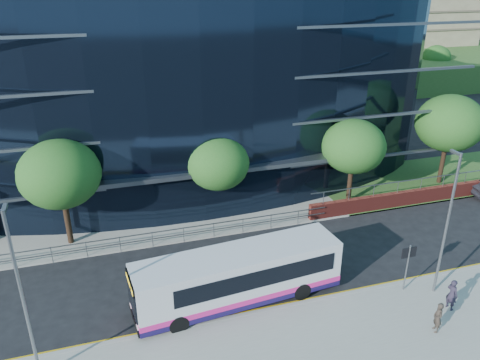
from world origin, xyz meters
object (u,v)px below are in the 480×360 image
object	(u,v)px
tree_far_c	(354,147)
pedestrian	(452,294)
tree_far_a	(60,174)
street_sign	(408,258)
tree_dist_e	(350,63)
streetlight_east	(447,221)
pedestrian_b	(438,317)
tree_dist_f	(436,57)
tree_far_d	(450,123)
city_bus	(240,276)
streetlight_west	(22,294)
tree_far_b	(218,163)

from	to	relation	value
tree_far_c	pedestrian	distance (m)	13.18
tree_far_a	pedestrian	bearing A→B (deg)	-33.90
street_sign	tree_dist_e	distance (m)	45.99
streetlight_east	pedestrian_b	bearing A→B (deg)	-126.24
tree_far_a	tree_dist_f	bearing A→B (deg)	31.91
tree_far_d	tree_dist_e	size ratio (longest dim) A/B	1.14
city_bus	tree_dist_e	bearing A→B (deg)	49.29
streetlight_west	city_bus	size ratio (longest dim) A/B	0.72
tree_dist_f	streetlight_west	distance (m)	69.77
tree_dist_f	pedestrian	size ratio (longest dim) A/B	3.49
tree_dist_f	tree_far_c	bearing A→B (deg)	-135.00
street_sign	tree_far_d	world-z (taller)	tree_far_d
city_bus	tree_far_a	bearing A→B (deg)	129.90
pedestrian	streetlight_west	bearing A→B (deg)	75.97
tree_far_a	tree_far_c	size ratio (longest dim) A/B	1.07
city_bus	pedestrian	size ratio (longest dim) A/B	6.45
tree_far_d	streetlight_west	distance (m)	32.38
street_sign	pedestrian_b	world-z (taller)	street_sign
tree_dist_e	city_bus	xyz separation A→B (m)	(-28.25, -39.70, -2.96)
tree_dist_f	pedestrian_b	xyz separation A→B (m)	(-35.96, -46.84, -3.26)
street_sign	tree_far_c	bearing A→B (deg)	76.71
streetlight_east	pedestrian_b	distance (m)	4.81
tree_far_c	street_sign	bearing A→B (deg)	-103.29
tree_far_b	streetlight_east	size ratio (longest dim) A/B	0.76
tree_far_b	tree_far_a	bearing A→B (deg)	-177.14
tree_dist_f	streetlight_east	world-z (taller)	streetlight_east
tree_dist_e	streetlight_east	bearing A→B (deg)	-113.11
city_bus	tree_dist_f	bearing A→B (deg)	38.02
street_sign	tree_far_d	xyz separation A→B (m)	(11.50, 11.59, 3.04)
tree_far_d	streetlight_east	bearing A→B (deg)	-129.40
tree_far_b	tree_dist_f	size ratio (longest dim) A/B	1.00
pedestrian	tree_far_b	bearing A→B (deg)	24.09
pedestrian	tree_dist_e	bearing A→B (deg)	-32.38
tree_far_d	streetlight_west	bearing A→B (deg)	-157.91
tree_far_b	tree_far_d	size ratio (longest dim) A/B	0.81
tree_far_b	tree_dist_e	xyz separation A→B (m)	(27.00, 30.50, 0.33)
street_sign	tree_dist_e	world-z (taller)	tree_dist_e
tree_far_b	streetlight_west	distance (m)	16.04
street_sign	tree_far_c	world-z (taller)	tree_far_c
tree_far_d	tree_dist_f	bearing A→B (deg)	53.13
street_sign	tree_far_c	distance (m)	11.14
street_sign	tree_far_a	xyz separation A→B (m)	(-17.50, 10.59, 2.71)
tree_far_c	pedestrian_b	bearing A→B (deg)	-102.06
pedestrian	tree_dist_f	bearing A→B (deg)	-46.59
tree_far_a	streetlight_east	world-z (taller)	streetlight_east
tree_far_a	tree_far_d	bearing A→B (deg)	1.97
street_sign	city_bus	distance (m)	8.97
tree_far_c	streetlight_east	xyz separation A→B (m)	(-1.00, -11.17, -0.10)
tree_far_c	tree_far_d	bearing A→B (deg)	6.34
tree_far_b	pedestrian	world-z (taller)	tree_far_b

